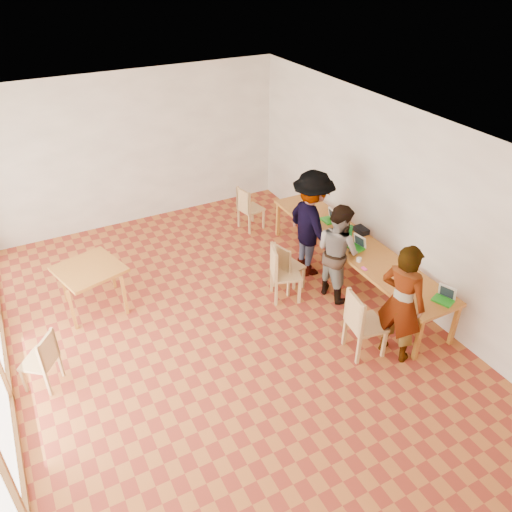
{
  "coord_description": "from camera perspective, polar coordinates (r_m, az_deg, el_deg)",
  "views": [
    {
      "loc": [
        -2.17,
        -5.32,
        5.02
      ],
      "look_at": [
        0.64,
        0.07,
        1.1
      ],
      "focal_mm": 35.0,
      "sensor_mm": 36.0,
      "label": 1
    }
  ],
  "objects": [
    {
      "name": "ground",
      "position": [
        7.63,
        -4.04,
        -8.42
      ],
      "size": [
        8.0,
        8.0,
        0.0
      ],
      "primitive_type": "plane",
      "color": "#AE5C2A",
      "rests_on": "ground"
    },
    {
      "name": "wall_back",
      "position": [
        10.19,
        -13.79,
        11.7
      ],
      "size": [
        6.0,
        0.1,
        3.0
      ],
      "primitive_type": "cube",
      "color": "white",
      "rests_on": "ground"
    },
    {
      "name": "wall_front",
      "position": [
        4.34,
        19.41,
        -24.24
      ],
      "size": [
        6.0,
        0.1,
        3.0
      ],
      "primitive_type": "cube",
      "color": "white",
      "rests_on": "ground"
    },
    {
      "name": "wall_right",
      "position": [
        8.21,
        15.12,
        6.25
      ],
      "size": [
        0.1,
        8.0,
        3.0
      ],
      "primitive_type": "cube",
      "color": "white",
      "rests_on": "ground"
    },
    {
      "name": "ceiling",
      "position": [
        6.08,
        -5.16,
        13.5
      ],
      "size": [
        6.0,
        8.0,
        0.04
      ],
      "primitive_type": "cube",
      "color": "white",
      "rests_on": "wall_back"
    },
    {
      "name": "communal_table",
      "position": [
        8.37,
        11.2,
        1.1
      ],
      "size": [
        0.8,
        4.0,
        0.75
      ],
      "color": "#B27727",
      "rests_on": "ground"
    },
    {
      "name": "side_table",
      "position": [
        8.06,
        -18.5,
        -1.77
      ],
      "size": [
        0.9,
        0.9,
        0.75
      ],
      "rotation": [
        0.0,
        0.0,
        0.28
      ],
      "color": "#B27727",
      "rests_on": "ground"
    },
    {
      "name": "chair_near",
      "position": [
        7.0,
        11.85,
        -6.98
      ],
      "size": [
        0.53,
        0.53,
        0.54
      ],
      "rotation": [
        0.0,
        0.0,
        -0.15
      ],
      "color": "tan",
      "rests_on": "ground"
    },
    {
      "name": "chair_mid",
      "position": [
        7.9,
        2.74,
        -1.39
      ],
      "size": [
        0.56,
        0.56,
        0.5
      ],
      "rotation": [
        0.0,
        0.0,
        -0.32
      ],
      "color": "tan",
      "rests_on": "ground"
    },
    {
      "name": "chair_far",
      "position": [
        8.13,
        3.37,
        -0.77
      ],
      "size": [
        0.48,
        0.48,
        0.46
      ],
      "rotation": [
        0.0,
        0.0,
        0.23
      ],
      "color": "tan",
      "rests_on": "ground"
    },
    {
      "name": "chair_empty",
      "position": [
        9.87,
        -1.01,
        5.88
      ],
      "size": [
        0.49,
        0.49,
        0.47
      ],
      "rotation": [
        0.0,
        0.0,
        0.19
      ],
      "color": "tan",
      "rests_on": "ground"
    },
    {
      "name": "chair_spare",
      "position": [
        7.01,
        -23.12,
        -10.45
      ],
      "size": [
        0.55,
        0.55,
        0.45
      ],
      "rotation": [
        0.0,
        0.0,
        2.49
      ],
      "color": "tan",
      "rests_on": "ground"
    },
    {
      "name": "person_near",
      "position": [
        6.94,
        16.29,
        -5.2
      ],
      "size": [
        0.63,
        0.76,
        1.79
      ],
      "primitive_type": "imported",
      "rotation": [
        0.0,
        0.0,
        1.92
      ],
      "color": "gray",
      "rests_on": "ground"
    },
    {
      "name": "person_mid",
      "position": [
        7.99,
        9.3,
        0.55
      ],
      "size": [
        0.71,
        0.86,
        1.62
      ],
      "primitive_type": "imported",
      "rotation": [
        0.0,
        0.0,
        1.69
      ],
      "color": "gray",
      "rests_on": "ground"
    },
    {
      "name": "person_far",
      "position": [
        8.42,
        6.37,
        3.64
      ],
      "size": [
        0.72,
        1.23,
        1.89
      ],
      "primitive_type": "imported",
      "rotation": [
        0.0,
        0.0,
        1.55
      ],
      "color": "gray",
      "rests_on": "ground"
    },
    {
      "name": "laptop_near",
      "position": [
        7.4,
        20.79,
        -4.33
      ],
      "size": [
        0.31,
        0.32,
        0.22
      ],
      "rotation": [
        0.0,
        0.0,
        0.35
      ],
      "color": "green",
      "rests_on": "communal_table"
    },
    {
      "name": "laptop_mid",
      "position": [
        8.22,
        11.54,
        1.31
      ],
      "size": [
        0.26,
        0.29,
        0.22
      ],
      "rotation": [
        0.0,
        0.0,
        0.18
      ],
      "color": "green",
      "rests_on": "communal_table"
    },
    {
      "name": "laptop_far",
      "position": [
        8.94,
        8.49,
        4.37
      ],
      "size": [
        0.24,
        0.27,
        0.22
      ],
      "rotation": [
        0.0,
        0.0,
        -0.05
      ],
      "color": "green",
      "rests_on": "communal_table"
    },
    {
      "name": "yellow_mug",
      "position": [
        9.65,
        6.33,
        6.68
      ],
      "size": [
        0.13,
        0.13,
        0.1
      ],
      "primitive_type": "imported",
      "rotation": [
        0.0,
        0.0,
        -0.12
      ],
      "color": "yellow",
      "rests_on": "communal_table"
    },
    {
      "name": "green_bottle",
      "position": [
        8.36,
        10.73,
        2.58
      ],
      "size": [
        0.07,
        0.07,
        0.28
      ],
      "primitive_type": "cylinder",
      "color": "#1A6A26",
      "rests_on": "communal_table"
    },
    {
      "name": "clear_glass",
      "position": [
        7.16,
        17.1,
        -5.04
      ],
      "size": [
        0.07,
        0.07,
        0.09
      ],
      "primitive_type": "cylinder",
      "color": "silver",
      "rests_on": "communal_table"
    },
    {
      "name": "condiment_cup",
      "position": [
        7.9,
        11.69,
        -0.4
      ],
      "size": [
        0.08,
        0.08,
        0.06
      ],
      "primitive_type": "cylinder",
      "color": "white",
      "rests_on": "communal_table"
    },
    {
      "name": "pink_phone",
      "position": [
        7.74,
        12.26,
        -1.42
      ],
      "size": [
        0.05,
        0.1,
        0.01
      ],
      "primitive_type": "cube",
      "color": "#F23692",
      "rests_on": "communal_table"
    },
    {
      "name": "black_pouch",
      "position": [
        8.67,
        11.95,
        2.91
      ],
      "size": [
        0.16,
        0.26,
        0.09
      ],
      "primitive_type": "cube",
      "color": "black",
      "rests_on": "communal_table"
    }
  ]
}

